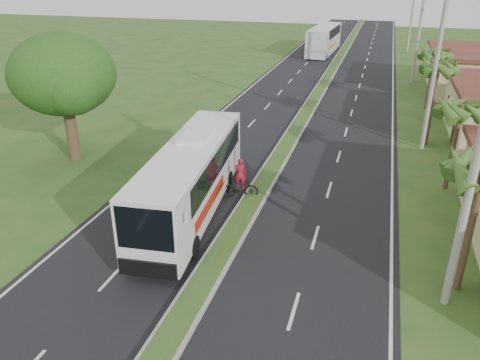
# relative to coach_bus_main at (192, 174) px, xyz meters

# --- Properties ---
(ground) EXTENTS (180.00, 180.00, 0.00)m
(ground) POSITION_rel_coach_bus_main_xyz_m (2.45, -5.58, -2.02)
(ground) COLOR #26501D
(ground) RESTS_ON ground
(road_asphalt) EXTENTS (14.00, 160.00, 0.02)m
(road_asphalt) POSITION_rel_coach_bus_main_xyz_m (2.45, 14.42, -2.01)
(road_asphalt) COLOR black
(road_asphalt) RESTS_ON ground
(median_strip) EXTENTS (1.20, 160.00, 0.18)m
(median_strip) POSITION_rel_coach_bus_main_xyz_m (2.45, 14.42, -1.92)
(median_strip) COLOR gray
(median_strip) RESTS_ON ground
(lane_edge_left) EXTENTS (0.12, 160.00, 0.01)m
(lane_edge_left) POSITION_rel_coach_bus_main_xyz_m (-4.25, 14.42, -2.02)
(lane_edge_left) COLOR silver
(lane_edge_left) RESTS_ON ground
(lane_edge_right) EXTENTS (0.12, 160.00, 0.01)m
(lane_edge_right) POSITION_rel_coach_bus_main_xyz_m (9.15, 14.42, -2.02)
(lane_edge_right) COLOR silver
(lane_edge_right) RESTS_ON ground
(shop_far) EXTENTS (8.60, 11.60, 3.82)m
(shop_far) POSITION_rel_coach_bus_main_xyz_m (16.45, 30.42, -0.09)
(shop_far) COLOR #C1B582
(shop_far) RESTS_ON ground
(palm_verge_b) EXTENTS (2.40, 2.40, 5.05)m
(palm_verge_b) POSITION_rel_coach_bus_main_xyz_m (11.85, 6.42, 2.33)
(palm_verge_b) COLOR #473321
(palm_verge_b) RESTS_ON ground
(palm_verge_c) EXTENTS (2.40, 2.40, 5.85)m
(palm_verge_c) POSITION_rel_coach_bus_main_xyz_m (11.25, 13.42, 3.10)
(palm_verge_c) COLOR #473321
(palm_verge_c) RESTS_ON ground
(palm_verge_d) EXTENTS (2.40, 2.40, 5.25)m
(palm_verge_d) POSITION_rel_coach_bus_main_xyz_m (11.75, 22.42, 2.53)
(palm_verge_d) COLOR #473321
(palm_verge_d) RESTS_ON ground
(shade_tree) EXTENTS (6.30, 6.00, 7.54)m
(shade_tree) POSITION_rel_coach_bus_main_xyz_m (-9.66, 4.43, 3.00)
(shade_tree) COLOR #473321
(shade_tree) RESTS_ON ground
(utility_pole_a) EXTENTS (1.60, 0.28, 11.00)m
(utility_pole_a) POSITION_rel_coach_bus_main_xyz_m (10.95, -3.58, 3.65)
(utility_pole_a) COLOR gray
(utility_pole_a) RESTS_ON ground
(utility_pole_b) EXTENTS (3.20, 0.28, 12.00)m
(utility_pole_b) POSITION_rel_coach_bus_main_xyz_m (10.92, 12.42, 4.23)
(utility_pole_b) COLOR gray
(utility_pole_b) RESTS_ON ground
(utility_pole_c) EXTENTS (1.60, 0.28, 11.00)m
(utility_pole_c) POSITION_rel_coach_bus_main_xyz_m (10.95, 32.42, 3.65)
(utility_pole_c) COLOR gray
(utility_pole_c) RESTS_ON ground
(utility_pole_d) EXTENTS (1.60, 0.28, 10.50)m
(utility_pole_d) POSITION_rel_coach_bus_main_xyz_m (10.95, 52.42, 3.40)
(utility_pole_d) COLOR gray
(utility_pole_d) RESTS_ON ground
(coach_bus_main) EXTENTS (3.48, 11.56, 3.68)m
(coach_bus_main) POSITION_rel_coach_bus_main_xyz_m (0.00, 0.00, 0.00)
(coach_bus_main) COLOR silver
(coach_bus_main) RESTS_ON ground
(coach_bus_far) EXTENTS (3.21, 12.25, 3.54)m
(coach_bus_far) POSITION_rel_coach_bus_main_xyz_m (-0.08, 47.80, -0.02)
(coach_bus_far) COLOR silver
(coach_bus_far) RESTS_ON ground
(motorcyclist) EXTENTS (1.93, 0.96, 2.17)m
(motorcyclist) POSITION_rel_coach_bus_main_xyz_m (1.70, 2.18, -1.26)
(motorcyclist) COLOR black
(motorcyclist) RESTS_ON ground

